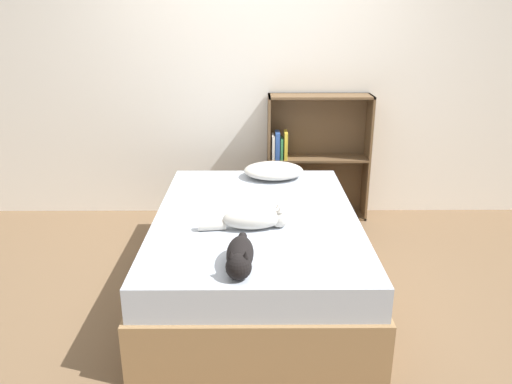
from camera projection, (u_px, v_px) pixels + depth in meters
name	position (u px, v px, depth m)	size (l,w,h in m)	color
ground_plane	(256.00, 286.00, 3.46)	(8.00, 8.00, 0.00)	brown
wall_back	(255.00, 78.00, 4.40)	(8.00, 0.06, 2.50)	white
bed	(256.00, 251.00, 3.37)	(1.35, 1.98, 0.54)	#99754C
pillow	(274.00, 171.00, 3.98)	(0.47, 0.37, 0.12)	beige
cat_light	(255.00, 218.00, 3.04)	(0.56, 0.22, 0.15)	beige
cat_dark	(240.00, 256.00, 2.56)	(0.15, 0.51, 0.15)	black
bookshelf	(314.00, 156.00, 4.51)	(0.90, 0.26, 1.12)	brown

